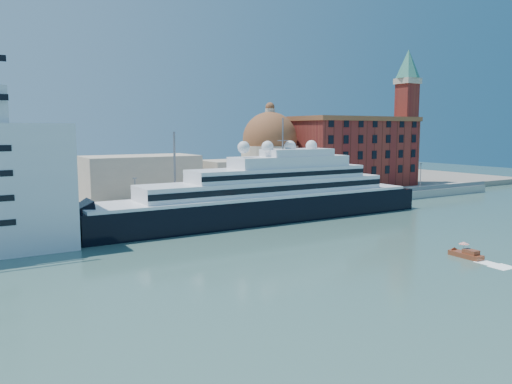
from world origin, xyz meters
TOP-DOWN VIEW (x-y plane):
  - ground at (0.00, 0.00)m, footprint 400.00×400.00m
  - quay at (0.00, 34.00)m, footprint 180.00×10.00m
  - land at (0.00, 75.00)m, footprint 260.00×72.00m
  - quay_fence at (0.00, 29.50)m, footprint 180.00×0.10m
  - superyacht at (-5.90, 23.00)m, footprint 92.63×12.84m
  - service_barge at (-54.93, 20.24)m, footprint 10.45×4.21m
  - water_taxi at (8.11, -23.22)m, footprint 2.12×5.73m
  - warehouse at (52.00, 52.00)m, footprint 43.00×19.00m
  - campanile at (76.00, 52.00)m, footprint 8.40×8.40m
  - church at (6.39, 57.72)m, footprint 66.00×18.00m
  - lamp_posts at (-12.67, 32.27)m, footprint 120.80×2.40m

SIDE VIEW (x-z plane):
  - ground at x=0.00m, z-range 0.00..0.00m
  - water_taxi at x=8.11m, z-range -0.70..1.99m
  - service_barge at x=-54.93m, z-range -0.49..1.81m
  - land at x=0.00m, z-range 0.00..2.00m
  - quay at x=0.00m, z-range 0.00..2.50m
  - quay_fence at x=0.00m, z-range 2.50..3.70m
  - superyacht at x=-5.90m, z-range -9.06..18.62m
  - lamp_posts at x=-12.67m, z-range 0.84..18.84m
  - church at x=6.39m, z-range -1.84..23.66m
  - warehouse at x=52.00m, z-range 2.16..25.41m
  - campanile at x=76.00m, z-range 5.26..52.26m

